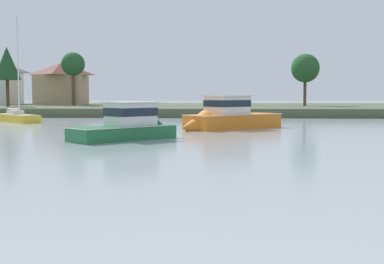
{
  "coord_description": "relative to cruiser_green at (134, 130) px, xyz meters",
  "views": [
    {
      "loc": [
        1.39,
        -5.66,
        3.15
      ],
      "look_at": [
        -0.35,
        24.68,
        0.9
      ],
      "focal_mm": 48.36,
      "sensor_mm": 36.0,
      "label": 1
    }
  ],
  "objects": [
    {
      "name": "far_shore_bank",
      "position": [
        4.69,
        53.06,
        -0.04
      ],
      "size": [
        211.24,
        42.81,
        1.2
      ],
      "primitive_type": "cube",
      "color": "#4C563D",
      "rests_on": "ground"
    },
    {
      "name": "cruiser_green",
      "position": [
        0.0,
        0.0,
        0.0
      ],
      "size": [
        7.72,
        8.02,
        4.55
      ],
      "color": "#236B3D",
      "rests_on": "ground"
    },
    {
      "name": "sailboat_yellow",
      "position": [
        -16.84,
        21.04,
        -0.39
      ],
      "size": [
        6.9,
        6.75,
        12.18
      ],
      "color": "gold",
      "rests_on": "ground"
    },
    {
      "name": "cruiser_orange",
      "position": [
        6.34,
        10.72,
        0.04
      ],
      "size": [
        10.04,
        9.54,
        5.84
      ],
      "color": "orange",
      "rests_on": "ground"
    },
    {
      "name": "shore_tree_left_mid",
      "position": [
        19.42,
        48.27,
        6.56
      ],
      "size": [
        4.56,
        4.56,
        8.33
      ],
      "color": "brown",
      "rests_on": "far_shore_bank"
    },
    {
      "name": "shore_tree_center_right",
      "position": [
        -26.67,
        41.99,
        7.11
      ],
      "size": [
        4.12,
        4.12,
        9.13
      ],
      "color": "brown",
      "rests_on": "far_shore_bank"
    },
    {
      "name": "shore_tree_center_left",
      "position": [
        -18.5,
        49.17,
        7.28
      ],
      "size": [
        3.89,
        3.89,
        8.82
      ],
      "color": "brown",
      "rests_on": "far_shore_bank"
    },
    {
      "name": "cottage_behind_trees",
      "position": [
        -22.6,
        55.75,
        4.44
      ],
      "size": [
        8.87,
        7.51,
        7.53
      ],
      "color": "tan",
      "rests_on": "far_shore_bank"
    }
  ]
}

